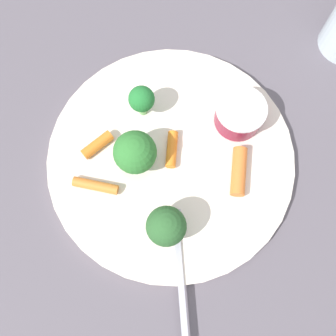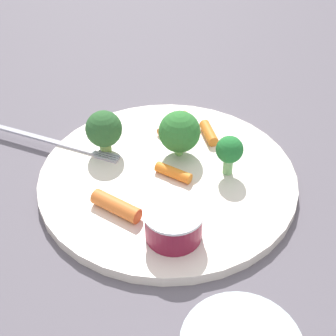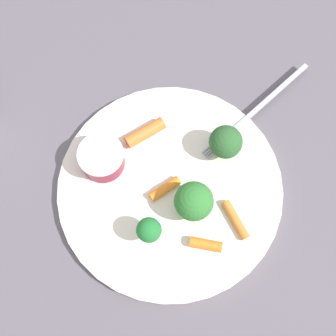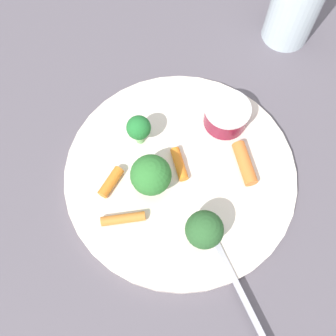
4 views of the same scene
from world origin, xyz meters
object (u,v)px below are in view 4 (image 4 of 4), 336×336
at_px(carrot_stick_3, 245,163).
at_px(sauce_cup, 226,115).
at_px(plate, 180,173).
at_px(carrot_stick_0, 181,164).
at_px(broccoli_floret_0, 151,175).
at_px(broccoli_floret_2, 204,230).
at_px(carrot_stick_1, 123,219).
at_px(fork, 241,293).
at_px(broccoli_floret_1, 139,128).
at_px(carrot_stick_2, 111,180).
at_px(drinking_glass, 297,1).

bearing_deg(carrot_stick_3, sauce_cup, 6.48).
height_order(sauce_cup, carrot_stick_3, sauce_cup).
distance_m(plate, sauce_cup, 0.09).
bearing_deg(carrot_stick_0, plate, 166.15).
distance_m(broccoli_floret_0, broccoli_floret_2, 0.09).
bearing_deg(sauce_cup, carrot_stick_1, 125.36).
bearing_deg(fork, broccoli_floret_0, 27.07).
distance_m(sauce_cup, carrot_stick_3, 0.07).
height_order(plate, broccoli_floret_0, broccoli_floret_0).
bearing_deg(broccoli_floret_1, carrot_stick_3, -116.64).
bearing_deg(broccoli_floret_2, carrot_stick_3, -42.68).
xyz_separation_m(broccoli_floret_1, fork, (-0.20, -0.08, -0.03)).
height_order(broccoli_floret_1, broccoli_floret_2, broccoli_floret_2).
relative_size(broccoli_floret_1, carrot_stick_2, 1.21).
xyz_separation_m(fork, drinking_glass, (0.34, -0.16, 0.05)).
relative_size(plate, broccoli_floret_1, 6.05).
relative_size(carrot_stick_2, fork, 0.20).
bearing_deg(carrot_stick_0, carrot_stick_2, 93.32).
relative_size(carrot_stick_3, drinking_glass, 0.44).
bearing_deg(carrot_stick_0, broccoli_floret_2, -176.26).
height_order(carrot_stick_2, carrot_stick_3, carrot_stick_3).
bearing_deg(broccoli_floret_0, carrot_stick_3, -88.52).
bearing_deg(carrot_stick_1, carrot_stick_2, 8.70).
relative_size(broccoli_floret_1, drinking_glass, 0.38).
relative_size(plate, carrot_stick_0, 6.78).
xyz_separation_m(sauce_cup, carrot_stick_0, (-0.05, 0.07, -0.01)).
height_order(carrot_stick_1, carrot_stick_3, carrot_stick_3).
distance_m(plate, carrot_stick_0, 0.01).
bearing_deg(carrot_stick_1, carrot_stick_0, -55.30).
bearing_deg(carrot_stick_2, broccoli_floret_0, -105.40).
relative_size(sauce_cup, broccoli_floret_0, 1.04).
height_order(broccoli_floret_1, carrot_stick_3, broccoli_floret_1).
bearing_deg(carrot_stick_2, carrot_stick_3, -93.56).
distance_m(broccoli_floret_1, carrot_stick_2, 0.07).
height_order(broccoli_floret_1, carrot_stick_2, broccoli_floret_1).
bearing_deg(fork, carrot_stick_0, 11.71).
bearing_deg(carrot_stick_3, carrot_stick_0, 78.71).
relative_size(broccoli_floret_1, carrot_stick_1, 0.93).
bearing_deg(drinking_glass, sauce_cup, 136.50).
bearing_deg(sauce_cup, drinking_glass, -43.50).
distance_m(broccoli_floret_0, fork, 0.16).
height_order(carrot_stick_0, drinking_glass, drinking_glass).
distance_m(broccoli_floret_1, carrot_stick_3, 0.13).
bearing_deg(carrot_stick_2, broccoli_floret_2, -132.87).
distance_m(broccoli_floret_2, carrot_stick_3, 0.11).
distance_m(carrot_stick_1, carrot_stick_2, 0.05).
xyz_separation_m(broccoli_floret_0, carrot_stick_2, (0.01, 0.05, -0.02)).
relative_size(broccoli_floret_2, carrot_stick_1, 1.03).
bearing_deg(fork, drinking_glass, -25.32).
height_order(carrot_stick_1, carrot_stick_2, carrot_stick_2).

